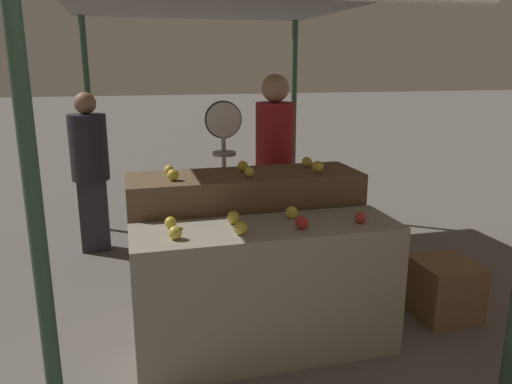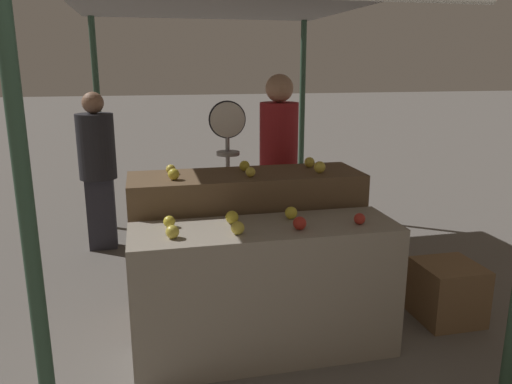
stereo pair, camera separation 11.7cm
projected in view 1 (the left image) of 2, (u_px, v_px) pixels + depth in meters
The scene contains 21 objects.
ground_plane at pixel (267, 350), 3.40m from camera, with size 60.00×60.00×0.00m, color #66605B.
market_canopy at pixel (230, 9), 3.81m from camera, with size 2.62×4.05×2.44m.
display_counter_front at pixel (267, 290), 3.29m from camera, with size 1.72×0.55×0.89m, color gray.
display_counter_back at pixel (245, 244), 3.82m from camera, with size 1.72×0.55×1.11m, color brown.
apple_front_0 at pixel (175, 233), 2.93m from camera, with size 0.08×0.08×0.08m, color gold.
apple_front_1 at pixel (240, 228), 3.01m from camera, with size 0.08×0.08×0.08m, color gold.
apple_front_2 at pixel (302, 223), 3.11m from camera, with size 0.08×0.08×0.08m, color #AD281E.
apple_front_3 at pixel (360, 218), 3.23m from camera, with size 0.07×0.07×0.07m, color #B72D23.
apple_front_4 at pixel (171, 222), 3.13m from camera, with size 0.08×0.08×0.08m, color gold.
apple_front_5 at pixel (233, 217), 3.21m from camera, with size 0.09×0.09×0.09m, color gold.
apple_front_6 at pixel (292, 212), 3.32m from camera, with size 0.08×0.08×0.08m, color gold.
apple_back_0 at pixel (173, 175), 3.45m from camera, with size 0.08×0.08×0.08m, color gold.
apple_back_1 at pixel (250, 172), 3.57m from camera, with size 0.07×0.07×0.07m, color yellow.
apple_back_2 at pixel (318, 167), 3.71m from camera, with size 0.09×0.09×0.09m, color yellow.
apple_back_3 at pixel (169, 170), 3.64m from camera, with size 0.07×0.07×0.07m, color yellow.
apple_back_4 at pixel (243, 166), 3.77m from camera, with size 0.08×0.08×0.08m, color gold.
apple_back_5 at pixel (307, 162), 3.91m from camera, with size 0.08×0.08×0.08m, color yellow.
produce_scale at pixel (224, 150), 4.28m from camera, with size 0.32×0.20×1.60m.
person_vendor_at_scale at pixel (275, 161), 4.39m from camera, with size 0.46×0.46×1.81m.
person_customer_left at pixel (90, 162), 5.02m from camera, with size 0.38×0.38×1.63m.
wooden_crate_side at pixel (444, 289), 3.82m from camera, with size 0.44×0.44×0.44m, color brown.
Camera 1 is at (-0.84, -2.91, 1.89)m, focal length 35.00 mm.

